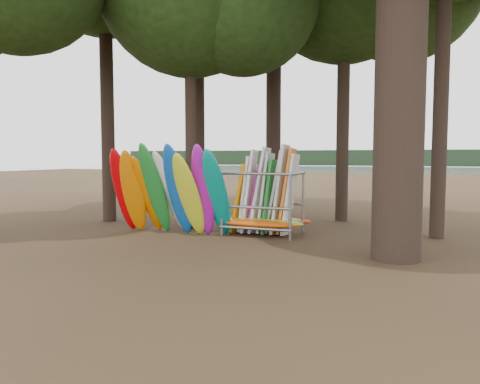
% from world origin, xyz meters
% --- Properties ---
extents(ground, '(120.00, 120.00, 0.00)m').
position_xyz_m(ground, '(0.00, 0.00, 0.00)').
color(ground, '#47331E').
rests_on(ground, ground).
extents(lake, '(160.00, 160.00, 0.00)m').
position_xyz_m(lake, '(0.00, 60.00, 0.00)').
color(lake, gray).
rests_on(lake, ground).
extents(far_shore, '(160.00, 4.00, 4.00)m').
position_xyz_m(far_shore, '(0.00, 110.00, 2.00)').
color(far_shore, black).
rests_on(far_shore, ground).
extents(kayak_row, '(4.09, 2.05, 3.07)m').
position_xyz_m(kayak_row, '(-1.95, 0.93, 1.38)').
color(kayak_row, '#CF0006').
rests_on(kayak_row, ground).
extents(storage_rack, '(2.96, 1.53, 2.90)m').
position_xyz_m(storage_rack, '(0.86, 2.13, 0.98)').
color(storage_rack, gray).
rests_on(storage_rack, ground).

